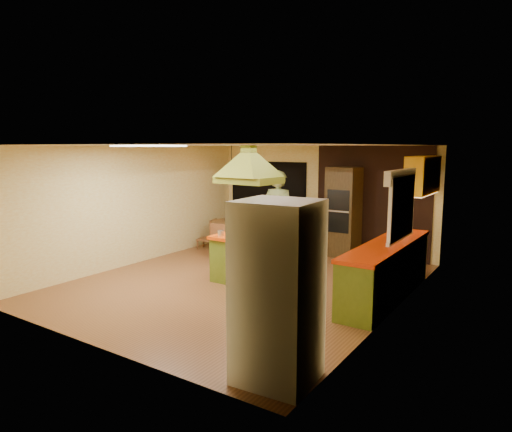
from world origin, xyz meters
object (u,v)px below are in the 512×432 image
Objects in this scene: dining_table at (232,230)px; refrigerator at (278,292)px; canister_large at (407,225)px; wall_oven at (343,212)px; man at (278,216)px; kitchen_island at (249,252)px.

refrigerator is at bearing -49.14° from dining_table.
refrigerator is 9.20× the size of canister_large.
wall_oven reaches higher than dining_table.
man reaches higher than canister_large.
canister_large is at bearing 178.21° from man.
canister_large is at bearing 28.69° from kitchen_island.
refrigerator is at bearing -90.94° from canister_large.
man is 5.12m from refrigerator.
dining_table is at bearing 179.61° from canister_large.
refrigerator is at bearing -50.99° from kitchen_island.
refrigerator reaches higher than dining_table.
wall_oven is at bearing -134.38° from man.
kitchen_island is 0.87× the size of man.
refrigerator is at bearing 114.41° from man.
kitchen_island is 0.85× the size of wall_oven.
canister_large is (0.08, 4.61, 0.06)m from refrigerator.
dining_table is (-1.41, 0.23, -0.48)m from man.
wall_oven is (0.97, 1.23, 0.02)m from man.
refrigerator is 6.15m from dining_table.
wall_oven is at bearing 69.77° from kitchen_island.
man is 1.51m from dining_table.
man is 2.68m from canister_large.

